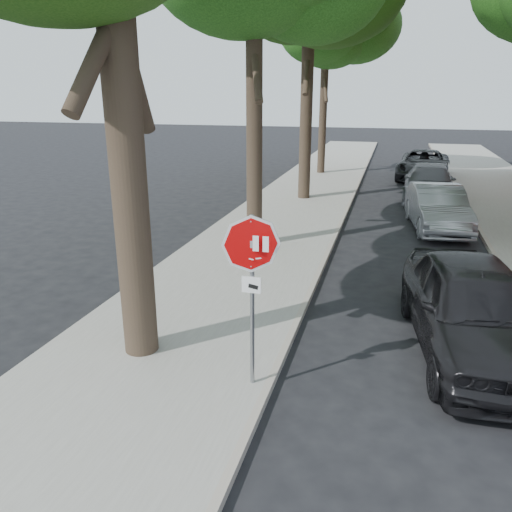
# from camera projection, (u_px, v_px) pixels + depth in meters

# --- Properties ---
(ground) EXTENTS (120.00, 120.00, 0.00)m
(ground) POSITION_uv_depth(u_px,v_px,m) (298.00, 396.00, 7.41)
(ground) COLOR black
(ground) RESTS_ON ground
(sidewalk_left) EXTENTS (4.00, 55.00, 0.12)m
(sidewalk_left) POSITION_uv_depth(u_px,v_px,m) (292.00, 209.00, 19.01)
(sidewalk_left) COLOR gray
(sidewalk_left) RESTS_ON ground
(curb_left) EXTENTS (0.12, 55.00, 0.13)m
(curb_left) POSITION_uv_depth(u_px,v_px,m) (346.00, 212.00, 18.50)
(curb_left) COLOR #9E9384
(curb_left) RESTS_ON ground
(curb_right) EXTENTS (0.12, 55.00, 0.13)m
(curb_right) POSITION_uv_depth(u_px,v_px,m) (473.00, 220.00, 17.40)
(curb_right) COLOR #9E9384
(curb_right) RESTS_ON ground
(stop_sign) EXTENTS (0.76, 0.34, 2.61)m
(stop_sign) POSITION_uv_depth(u_px,v_px,m) (252.00, 269.00, 6.95)
(stop_sign) COLOR gray
(stop_sign) RESTS_ON sidewalk_left
(tree_far) EXTENTS (5.29, 4.91, 9.33)m
(tree_far) POSITION_uv_depth(u_px,v_px,m) (326.00, 31.00, 25.18)
(tree_far) COLOR black
(tree_far) RESTS_ON sidewalk_left
(car_a) EXTENTS (2.52, 4.99, 1.63)m
(car_a) POSITION_uv_depth(u_px,v_px,m) (473.00, 308.00, 8.46)
(car_a) COLOR black
(car_a) RESTS_ON ground
(car_b) EXTENTS (2.01, 4.49, 1.43)m
(car_b) POSITION_uv_depth(u_px,v_px,m) (437.00, 208.00, 16.20)
(car_b) COLOR gray
(car_b) RESTS_ON ground
(car_c) EXTENTS (2.22, 5.02, 1.43)m
(car_c) POSITION_uv_depth(u_px,v_px,m) (429.00, 183.00, 20.73)
(car_c) COLOR #4E4F53
(car_c) RESTS_ON ground
(car_d) EXTENTS (2.92, 5.49, 1.47)m
(car_d) POSITION_uv_depth(u_px,v_px,m) (423.00, 165.00, 25.68)
(car_d) COLOR black
(car_d) RESTS_ON ground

